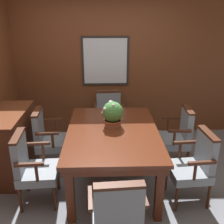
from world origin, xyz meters
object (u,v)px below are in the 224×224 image
at_px(chair_head_far, 109,115).
at_px(sideboard_cabinet, 10,143).
at_px(chair_right_near, 194,164).
at_px(dining_table, 112,137).
at_px(chair_head_near, 117,214).
at_px(potted_plant, 112,114).
at_px(chair_left_near, 31,166).
at_px(chair_left_far, 47,137).
at_px(chair_right_far, 177,134).

bearing_deg(chair_head_far, sideboard_cabinet, -148.62).
bearing_deg(chair_right_near, dining_table, -116.78).
bearing_deg(dining_table, sideboard_cabinet, 169.65).
bearing_deg(sideboard_cabinet, chair_head_near, -45.56).
bearing_deg(potted_plant, dining_table, -91.67).
height_order(chair_head_far, chair_head_near, same).
height_order(chair_left_near, chair_head_near, same).
distance_m(dining_table, chair_left_far, 1.03).
bearing_deg(chair_head_near, sideboard_cabinet, -49.34).
distance_m(chair_head_near, potted_plant, 1.44).
xyz_separation_m(chair_left_near, sideboard_cabinet, (-0.47, 0.65, -0.04)).
bearing_deg(potted_plant, sideboard_cabinet, 175.56).
relative_size(chair_left_near, chair_head_near, 1.00).
xyz_separation_m(chair_left_near, chair_right_far, (1.97, 0.79, 0.00)).
bearing_deg(dining_table, potted_plant, 88.33).
height_order(chair_left_far, chair_head_near, same).
bearing_deg(chair_left_far, sideboard_cabinet, 99.74).
xyz_separation_m(chair_right_far, sideboard_cabinet, (-2.44, -0.14, -0.04)).
xyz_separation_m(chair_right_far, chair_right_near, (-0.01, -0.81, 0.00)).
distance_m(chair_head_far, chair_left_far, 1.25).
bearing_deg(chair_head_far, chair_head_near, -92.00).
distance_m(dining_table, chair_right_near, 1.08).
height_order(chair_right_far, potted_plant, potted_plant).
height_order(dining_table, sideboard_cabinet, sideboard_cabinet).
relative_size(chair_right_far, chair_head_near, 1.00).
bearing_deg(potted_plant, chair_left_far, 166.32).
height_order(chair_head_far, sideboard_cabinet, sideboard_cabinet).
xyz_separation_m(dining_table, potted_plant, (0.00, 0.15, 0.27)).
xyz_separation_m(chair_left_near, chair_head_far, (0.96, 1.61, 0.00)).
relative_size(chair_right_near, sideboard_cabinet, 0.86).
distance_m(dining_table, chair_head_far, 1.24).
bearing_deg(chair_head_near, chair_right_far, -125.02).
relative_size(chair_head_near, sideboard_cabinet, 0.86).
height_order(chair_left_near, chair_left_far, same).
bearing_deg(chair_left_far, chair_head_near, -152.70).
xyz_separation_m(chair_left_far, chair_right_near, (1.92, -0.79, 0.00)).
bearing_deg(sideboard_cabinet, chair_left_near, -54.26).
distance_m(chair_left_far, potted_plant, 1.07).
xyz_separation_m(chair_head_far, chair_right_near, (1.01, -1.63, 0.00)).
height_order(chair_head_near, chair_right_near, same).
distance_m(dining_table, sideboard_cabinet, 1.49).
bearing_deg(chair_left_far, chair_head_far, -50.64).
xyz_separation_m(dining_table, chair_head_near, (0.00, -1.22, -0.18)).
relative_size(chair_head_far, sideboard_cabinet, 0.86).
height_order(chair_left_near, chair_right_far, same).
bearing_deg(chair_left_near, chair_head_near, -133.81).
height_order(chair_right_far, sideboard_cabinet, sideboard_cabinet).
height_order(chair_right_near, potted_plant, potted_plant).
bearing_deg(sideboard_cabinet, chair_left_far, 13.04).
height_order(dining_table, chair_head_near, chair_head_near).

